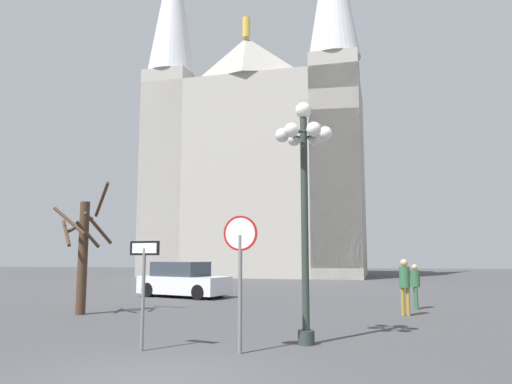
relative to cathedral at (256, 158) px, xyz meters
name	(u,v)px	position (x,y,z in m)	size (l,w,h in m)	color
ground_plane	(148,384)	(3.64, -35.22, -10.60)	(120.00, 120.00, 0.00)	#424244
cathedral	(256,158)	(0.00, 0.00, 0.00)	(19.81, 12.30, 32.56)	#ADA89E
stop_sign	(240,257)	(4.61, -32.87, -8.74)	(0.71, 0.15, 2.70)	slate
one_way_arrow_sign	(144,277)	(2.60, -32.90, -9.14)	(0.72, 0.26, 2.20)	slate
street_lamp	(304,177)	(5.85, -31.74, -6.96)	(1.30, 1.17, 5.37)	#2D3833
bare_tree	(83,250)	(-1.56, -27.65, -8.54)	(1.69, 1.71, 4.31)	#473323
parked_car_near_white	(183,281)	(-0.21, -21.01, -9.87)	(4.48, 3.11, 1.58)	silver
pedestrian_walking	(415,282)	(9.39, -24.40, -9.66)	(0.32, 0.32, 1.57)	#33663F
pedestrian_standing	(405,281)	(8.73, -26.42, -9.53)	(0.32, 0.32, 1.77)	olive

